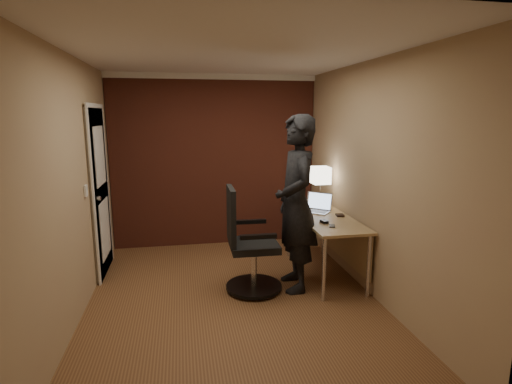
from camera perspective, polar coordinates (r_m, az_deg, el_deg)
room at (r=5.49m, az=-8.38°, el=4.99°), size 4.00×4.00×4.00m
desk at (r=4.92m, az=10.54°, el=-4.87°), size 0.60×1.50×0.73m
desk_lamp at (r=5.28m, az=9.21°, el=2.30°), size 0.22×0.22×0.54m
laptop at (r=5.09m, az=8.75°, el=-2.05°), size 0.42×0.41×0.23m
mouse at (r=4.58m, az=9.72°, el=-4.20°), size 0.08×0.11×0.03m
phone at (r=4.46m, az=10.82°, el=-4.77°), size 0.09×0.13×0.01m
wallet at (r=4.92m, az=11.89°, el=-3.26°), size 0.11×0.12×0.02m
office_chair at (r=4.41m, az=-1.26°, el=-7.87°), size 0.62×0.64×1.15m
person at (r=4.40m, az=5.72°, el=-1.70°), size 0.48×0.72×1.94m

